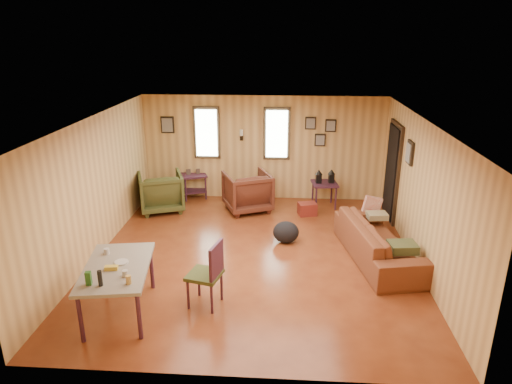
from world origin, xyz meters
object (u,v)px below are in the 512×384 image
sofa (379,235)px  dining_table (117,271)px  recliner_brown (247,190)px  recliner_green (161,190)px  end_table (194,182)px  side_table (325,181)px

sofa → dining_table: 4.32m
recliner_brown → recliner_green: size_ratio=1.02×
end_table → sofa: bearing=-37.2°
recliner_brown → end_table: (-1.32, 0.71, -0.08)m
dining_table → recliner_brown: bearing=61.3°
recliner_brown → sofa: bearing=115.8°
end_table → side_table: bearing=-7.2°
recliner_brown → dining_table: 4.27m
end_table → side_table: side_table is taller
end_table → dining_table: dining_table is taller
side_table → dining_table: dining_table is taller
sofa → recliner_brown: bearing=38.0°
sofa → recliner_brown: (-2.44, 2.14, 0.03)m
side_table → end_table: bearing=172.8°
dining_table → recliner_green: bearing=87.6°
recliner_green → end_table: bearing=-144.1°
sofa → recliner_green: (-4.33, 2.01, 0.02)m
recliner_green → side_table: recliner_green is taller
sofa → side_table: sofa is taller
recliner_brown → side_table: recliner_brown is taller
side_table → dining_table: (-3.14, -4.34, 0.07)m
dining_table → side_table: bearing=45.2°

